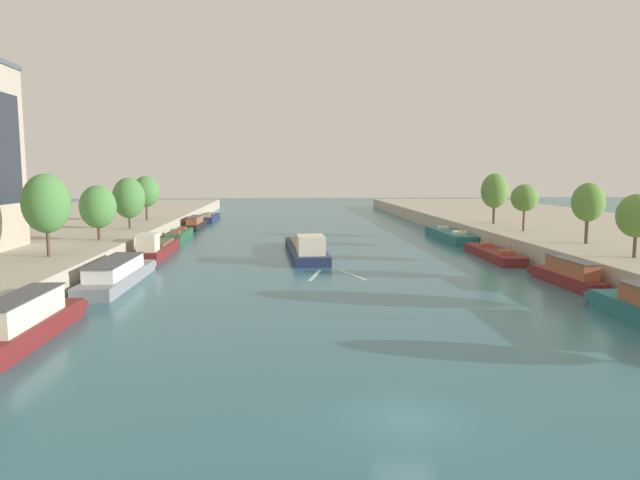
{
  "coord_description": "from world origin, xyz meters",
  "views": [
    {
      "loc": [
        -5.02,
        -21.66,
        9.95
      ],
      "look_at": [
        0.0,
        49.05,
        1.51
      ],
      "focal_mm": 32.1,
      "sensor_mm": 36.0,
      "label": 1
    }
  ],
  "objects": [
    {
      "name": "barge_midriver",
      "position": [
        -1.89,
        46.06,
        0.9
      ],
      "size": [
        4.73,
        21.03,
        3.08
      ],
      "color": "#1E284C",
      "rests_on": "ground"
    },
    {
      "name": "tree_right_third",
      "position": [
        26.59,
        26.73,
        6.09
      ],
      "size": [
        3.45,
        3.45,
        5.69
      ],
      "color": "brown",
      "rests_on": "quay_right"
    },
    {
      "name": "quay_left",
      "position": [
        -39.76,
        55.0,
        1.18
      ],
      "size": [
        36.0,
        170.0,
        2.35
      ],
      "primitive_type": "cube",
      "color": "#B2A893",
      "rests_on": "ground"
    },
    {
      "name": "tree_left_past_mid",
      "position": [
        -25.31,
        43.83,
        6.08
      ],
      "size": [
        3.98,
        3.98,
        6.14
      ],
      "color": "brown",
      "rests_on": "quay_left"
    },
    {
      "name": "ground_plane",
      "position": [
        0.0,
        0.0,
        0.0
      ],
      "size": [
        400.0,
        400.0,
        0.0
      ],
      "primitive_type": "plane",
      "color": "#336675"
    },
    {
      "name": "tree_right_second",
      "position": [
        26.77,
        61.04,
        7.19
      ],
      "size": [
        3.97,
        3.97,
        7.41
      ],
      "color": "brown",
      "rests_on": "quay_right"
    },
    {
      "name": "moored_boat_right_upstream",
      "position": [
        19.95,
        60.47,
        0.7
      ],
      "size": [
        3.24,
        16.67,
        2.45
      ],
      "color": "#23666B",
      "rests_on": "ground"
    },
    {
      "name": "tree_left_by_lamp",
      "position": [
        -25.25,
        56.9,
        6.49
      ],
      "size": [
        4.27,
        4.27,
        6.87
      ],
      "color": "brown",
      "rests_on": "quay_left"
    },
    {
      "name": "moored_boat_left_near",
      "position": [
        -19.99,
        64.72,
        0.61
      ],
      "size": [
        2.29,
        13.34,
        2.26
      ],
      "color": "#235633",
      "rests_on": "ground"
    },
    {
      "name": "tree_right_past_mid",
      "position": [
        27.68,
        36.81,
        6.75
      ],
      "size": [
        3.38,
        3.38,
        6.49
      ],
      "color": "brown",
      "rests_on": "quay_right"
    },
    {
      "name": "moored_boat_right_second",
      "position": [
        19.68,
        42.41,
        0.55
      ],
      "size": [
        3.2,
        14.57,
        2.14
      ],
      "color": "maroon",
      "rests_on": "ground"
    },
    {
      "name": "quay_right",
      "position": [
        39.76,
        55.0,
        1.18
      ],
      "size": [
        36.0,
        170.0,
        2.35
      ],
      "primitive_type": "cube",
      "color": "#B2A893",
      "rests_on": "ground"
    },
    {
      "name": "moored_boat_left_gap_after",
      "position": [
        -19.65,
        46.87,
        0.96
      ],
      "size": [
        2.83,
        15.48,
        3.17
      ],
      "color": "maroon",
      "rests_on": "ground"
    },
    {
      "name": "tree_right_midway",
      "position": [
        26.53,
        50.04,
        6.64
      ],
      "size": [
        3.45,
        3.45,
        6.05
      ],
      "color": "brown",
      "rests_on": "quay_right"
    },
    {
      "name": "moored_boat_left_end",
      "position": [
        -19.88,
        80.21,
        0.93
      ],
      "size": [
        2.38,
        13.36,
        2.23
      ],
      "color": "black",
      "rests_on": "ground"
    },
    {
      "name": "moored_boat_left_far",
      "position": [
        -20.0,
        12.47,
        1.19
      ],
      "size": [
        2.69,
        12.82,
        2.86
      ],
      "color": "maroon",
      "rests_on": "ground"
    },
    {
      "name": "moored_boat_left_second",
      "position": [
        -19.44,
        29.51,
        0.98
      ],
      "size": [
        3.39,
        16.07,
        2.34
      ],
      "color": "gray",
      "rests_on": "ground"
    },
    {
      "name": "wake_behind_barge",
      "position": [
        0.14,
        32.79,
        0.01
      ],
      "size": [
        5.6,
        6.01,
        0.03
      ],
      "color": "#A5D1DB",
      "rests_on": "ground"
    },
    {
      "name": "tree_left_midway",
      "position": [
        -26.03,
        70.48,
        6.91
      ],
      "size": [
        4.16,
        4.16,
        6.99
      ],
      "color": "brown",
      "rests_on": "quay_left"
    },
    {
      "name": "moored_boat_left_midway",
      "position": [
        -19.77,
        97.95,
        0.55
      ],
      "size": [
        3.4,
        16.26,
        2.15
      ],
      "color": "#1E284C",
      "rests_on": "ground"
    },
    {
      "name": "moored_boat_right_far",
      "position": [
        20.12,
        25.96,
        1.05
      ],
      "size": [
        2.08,
        11.11,
        2.51
      ],
      "color": "maroon",
      "rests_on": "ground"
    },
    {
      "name": "tree_left_nearest",
      "position": [
        -25.88,
        31.1,
        7.14
      ],
      "size": [
        4.12,
        4.12,
        7.47
      ],
      "color": "brown",
      "rests_on": "quay_left"
    }
  ]
}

